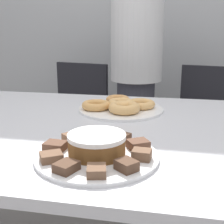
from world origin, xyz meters
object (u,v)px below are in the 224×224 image
(plate_cake, at_px, (97,156))
(office_chair_right, at_px, (205,141))
(frosted_cake, at_px, (97,144))
(plate_donuts, at_px, (122,109))
(person_standing, at_px, (136,71))
(office_chair_left, at_px, (73,132))

(plate_cake, bearing_deg, office_chair_right, 71.19)
(office_chair_right, height_order, frosted_cake, office_chair_right)
(plate_cake, relative_size, plate_donuts, 0.94)
(person_standing, height_order, frosted_cake, person_standing)
(plate_cake, relative_size, frosted_cake, 2.14)
(office_chair_left, distance_m, frosted_cake, 1.37)
(office_chair_right, bearing_deg, frosted_cake, -98.36)
(plate_cake, xyz_separation_m, plate_donuts, (-0.02, 0.50, 0.00))
(office_chair_left, distance_m, plate_cake, 1.36)
(plate_cake, distance_m, plate_donuts, 0.50)
(person_standing, bearing_deg, plate_donuts, -87.85)
(person_standing, bearing_deg, plate_cake, -87.96)
(person_standing, bearing_deg, frosted_cake, -87.96)
(person_standing, distance_m, office_chair_left, 0.61)
(office_chair_left, bearing_deg, plate_donuts, -43.92)
(frosted_cake, bearing_deg, office_chair_left, 111.44)
(office_chair_left, relative_size, plate_donuts, 2.46)
(office_chair_left, relative_size, frosted_cake, 5.61)
(person_standing, xyz_separation_m, plate_cake, (0.04, -1.23, -0.06))
(person_standing, height_order, plate_donuts, person_standing)
(person_standing, relative_size, frosted_cake, 10.26)
(plate_donuts, bearing_deg, office_chair_left, 122.79)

